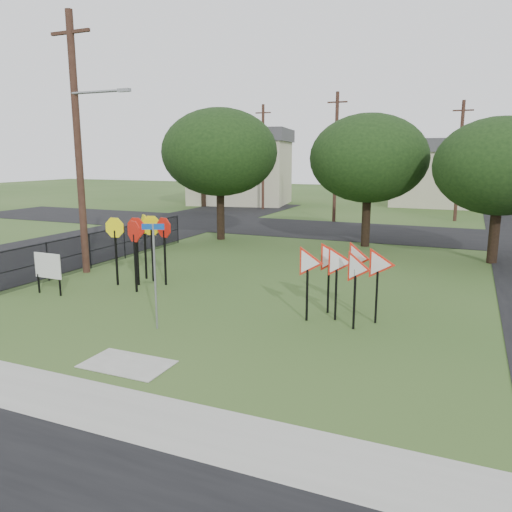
{
  "coord_description": "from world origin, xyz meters",
  "views": [
    {
      "loc": [
        6.89,
        -11.03,
        4.67
      ],
      "look_at": [
        0.89,
        3.0,
        1.6
      ],
      "focal_mm": 35.0,
      "sensor_mm": 36.0,
      "label": 1
    }
  ],
  "objects_px": {
    "stop_sign_cluster": "(141,235)",
    "yield_sign_cluster": "(344,265)",
    "street_name_sign": "(155,269)",
    "info_board": "(48,267)"
  },
  "relations": [
    {
      "from": "stop_sign_cluster",
      "to": "info_board",
      "type": "relative_size",
      "value": 1.75
    },
    {
      "from": "street_name_sign",
      "to": "stop_sign_cluster",
      "type": "distance_m",
      "value": 5.02
    },
    {
      "from": "street_name_sign",
      "to": "stop_sign_cluster",
      "type": "relative_size",
      "value": 1.15
    },
    {
      "from": "stop_sign_cluster",
      "to": "info_board",
      "type": "xyz_separation_m",
      "value": [
        -2.14,
        -2.4,
        -0.91
      ]
    },
    {
      "from": "street_name_sign",
      "to": "info_board",
      "type": "distance_m",
      "value": 5.6
    },
    {
      "from": "stop_sign_cluster",
      "to": "yield_sign_cluster",
      "type": "xyz_separation_m",
      "value": [
        7.73,
        -1.11,
        -0.23
      ]
    },
    {
      "from": "street_name_sign",
      "to": "yield_sign_cluster",
      "type": "xyz_separation_m",
      "value": [
        4.51,
        2.75,
        -0.04
      ]
    },
    {
      "from": "stop_sign_cluster",
      "to": "yield_sign_cluster",
      "type": "distance_m",
      "value": 7.81
    },
    {
      "from": "yield_sign_cluster",
      "to": "info_board",
      "type": "height_order",
      "value": "yield_sign_cluster"
    },
    {
      "from": "info_board",
      "to": "stop_sign_cluster",
      "type": "bearing_deg",
      "value": 48.27
    }
  ]
}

